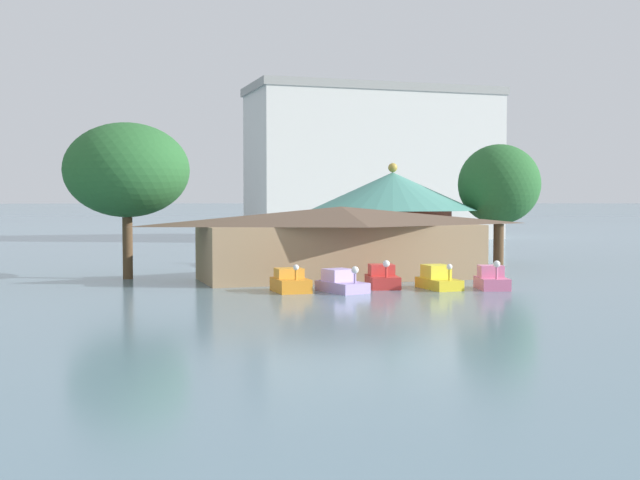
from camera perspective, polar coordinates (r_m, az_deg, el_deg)
pedal_boat_orange at (r=44.03m, az=-2.09°, el=-2.97°), size 1.71×2.54×1.56m
pedal_boat_lavender at (r=43.99m, az=1.49°, el=-3.01°), size 2.37×3.27×1.47m
pedal_boat_red at (r=46.11m, az=4.38°, el=-2.69°), size 2.10×2.95×1.64m
pedal_boat_yellow at (r=45.93m, az=8.26°, el=-2.75°), size 1.64×3.00×1.49m
pedal_boat_pink at (r=46.32m, az=11.91°, el=-2.73°), size 2.08×2.70×1.67m
boathouse at (r=51.00m, az=1.49°, el=-0.08°), size 18.72×6.96×4.54m
green_roof_pavilion at (r=61.61m, az=5.10°, el=2.05°), size 12.60×12.60×7.71m
shoreline_tree_mid at (r=52.28m, az=-13.36°, el=4.76°), size 7.78×7.78×9.75m
shoreline_tree_right at (r=63.39m, az=12.42°, el=3.80°), size 6.20×6.20×9.15m
background_building_block at (r=103.04m, az=3.74°, el=5.35°), size 31.24×12.58×18.90m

